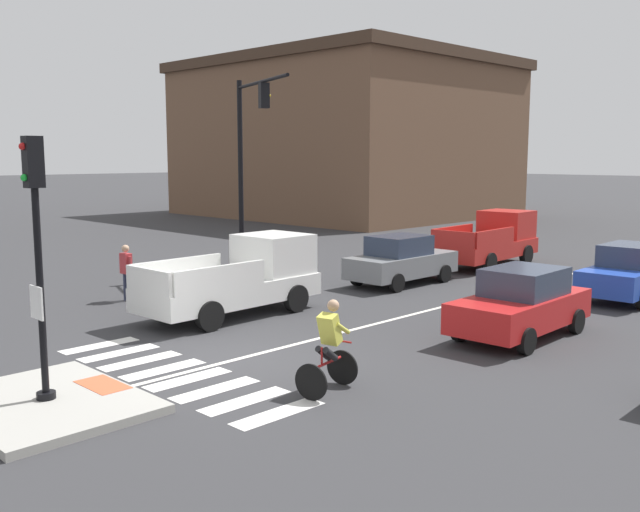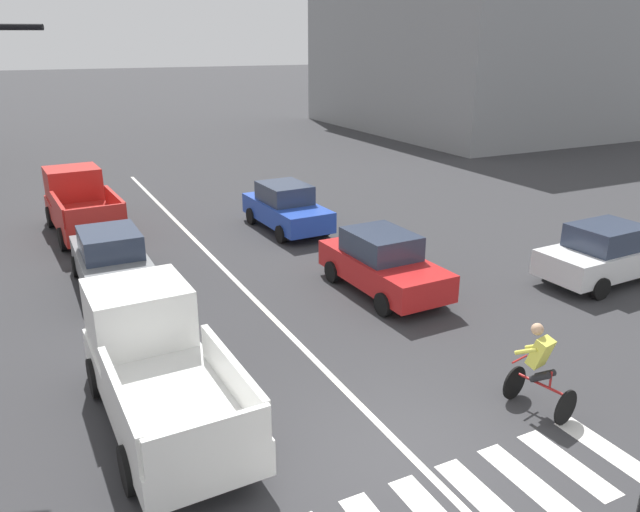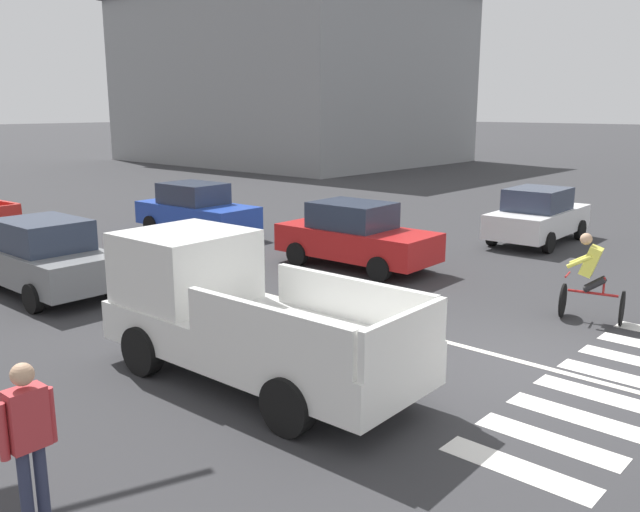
% 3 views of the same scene
% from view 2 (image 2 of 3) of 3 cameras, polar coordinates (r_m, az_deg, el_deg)
% --- Properties ---
extents(ground_plane, '(300.00, 300.00, 0.00)m').
position_cam_2_polar(ground_plane, '(10.67, 7.95, -17.70)').
color(ground_plane, '#333335').
extents(crosswalk_stripe_e, '(0.44, 1.80, 0.01)m').
position_cam_2_polar(crosswalk_stripe_e, '(10.06, 14.88, -20.91)').
color(crosswalk_stripe_e, silver).
rests_on(crosswalk_stripe_e, ground).
extents(crosswalk_stripe_f, '(0.44, 1.80, 0.01)m').
position_cam_2_polar(crosswalk_stripe_f, '(10.55, 18.65, -19.14)').
color(crosswalk_stripe_f, silver).
rests_on(crosswalk_stripe_f, ground).
extents(crosswalk_stripe_g, '(0.44, 1.80, 0.01)m').
position_cam_2_polar(crosswalk_stripe_g, '(11.09, 21.99, -17.47)').
color(crosswalk_stripe_g, silver).
rests_on(crosswalk_stripe_g, ground).
extents(crosswalk_stripe_h, '(0.44, 1.80, 0.01)m').
position_cam_2_polar(crosswalk_stripe_h, '(11.67, 24.95, -15.92)').
color(crosswalk_stripe_h, silver).
rests_on(crosswalk_stripe_h, ground).
extents(lane_centre_line, '(0.14, 28.00, 0.01)m').
position_cam_2_polar(lane_centre_line, '(18.76, -9.33, -0.78)').
color(lane_centre_line, silver).
rests_on(lane_centre_line, ground).
extents(building_corner_left, '(17.80, 21.92, 12.18)m').
position_cam_2_polar(building_corner_left, '(49.56, 14.17, 18.56)').
color(building_corner_left, gray).
rests_on(building_corner_left, ground).
extents(car_white_cross_right, '(4.16, 1.97, 1.64)m').
position_cam_2_polar(car_white_cross_right, '(18.81, 25.10, 0.24)').
color(car_white_cross_right, white).
rests_on(car_white_cross_right, ground).
extents(car_blue_eastbound_far, '(1.97, 4.16, 1.64)m').
position_cam_2_polar(car_blue_eastbound_far, '(21.78, -3.17, 4.53)').
color(car_blue_eastbound_far, '#2347B7').
rests_on(car_blue_eastbound_far, ground).
extents(car_grey_westbound_far, '(1.86, 4.11, 1.64)m').
position_cam_2_polar(car_grey_westbound_far, '(17.50, -18.81, -0.29)').
color(car_grey_westbound_far, slate).
rests_on(car_grey_westbound_far, ground).
extents(car_red_eastbound_mid, '(1.94, 4.15, 1.64)m').
position_cam_2_polar(car_red_eastbound_mid, '(16.37, 5.83, -0.65)').
color(car_red_eastbound_mid, red).
rests_on(car_red_eastbound_mid, ground).
extents(pickup_truck_white_westbound_near, '(2.17, 5.15, 2.08)m').
position_cam_2_polar(pickup_truck_white_westbound_near, '(11.43, -14.98, -9.64)').
color(pickup_truck_white_westbound_near, white).
rests_on(pickup_truck_white_westbound_near, ground).
extents(pickup_truck_red_westbound_distant, '(2.26, 5.20, 2.08)m').
position_cam_2_polar(pickup_truck_red_westbound_distant, '(23.06, -21.35, 4.48)').
color(pickup_truck_red_westbound_distant, red).
rests_on(pickup_truck_red_westbound_distant, ground).
extents(cyclist, '(0.87, 1.20, 1.68)m').
position_cam_2_polar(cyclist, '(11.85, 19.71, -9.68)').
color(cyclist, black).
rests_on(cyclist, ground).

